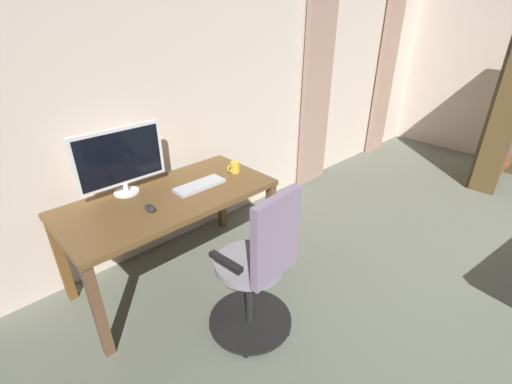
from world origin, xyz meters
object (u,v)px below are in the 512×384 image
(computer_monitor, at_px, (120,159))
(computer_keyboard, at_px, (200,185))
(mug_coffee, at_px, (235,167))
(computer_mouse, at_px, (150,208))
(desk, at_px, (170,206))
(bookshelf, at_px, (509,109))
(office_chair, at_px, (258,272))

(computer_monitor, bearing_deg, computer_keyboard, 146.70)
(computer_monitor, relative_size, mug_coffee, 5.30)
(computer_keyboard, distance_m, computer_mouse, 0.45)
(desk, bearing_deg, computer_monitor, -51.48)
(computer_keyboard, bearing_deg, computer_monitor, -33.30)
(computer_monitor, distance_m, mug_coffee, 0.88)
(desk, relative_size, bookshelf, 0.86)
(office_chair, distance_m, computer_monitor, 1.24)
(computer_keyboard, xyz_separation_m, computer_mouse, (0.44, 0.06, 0.01))
(desk, xyz_separation_m, computer_keyboard, (-0.24, 0.04, 0.10))
(computer_monitor, relative_size, computer_keyboard, 1.64)
(computer_mouse, bearing_deg, office_chair, 111.00)
(bookshelf, bearing_deg, desk, -16.51)
(computer_keyboard, distance_m, mug_coffee, 0.37)
(computer_monitor, distance_m, computer_mouse, 0.43)
(desk, height_order, computer_monitor, computer_monitor)
(computer_monitor, xyz_separation_m, mug_coffee, (-0.81, 0.27, -0.22))
(office_chair, relative_size, computer_monitor, 1.66)
(office_chair, relative_size, computer_mouse, 10.65)
(computer_mouse, distance_m, bookshelf, 4.16)
(computer_mouse, bearing_deg, bookshelf, 165.62)
(computer_keyboard, xyz_separation_m, mug_coffee, (-0.36, -0.02, 0.03))
(computer_mouse, relative_size, mug_coffee, 0.83)
(computer_keyboard, xyz_separation_m, bookshelf, (-3.59, 1.10, 0.15))
(computer_keyboard, height_order, computer_mouse, computer_mouse)
(desk, bearing_deg, mug_coffee, 177.99)
(computer_keyboard, height_order, bookshelf, bookshelf)
(mug_coffee, bearing_deg, computer_monitor, -18.71)
(mug_coffee, bearing_deg, computer_mouse, 5.72)
(computer_monitor, height_order, mug_coffee, computer_monitor)
(computer_mouse, bearing_deg, mug_coffee, -174.28)
(bookshelf, bearing_deg, office_chair, -4.48)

